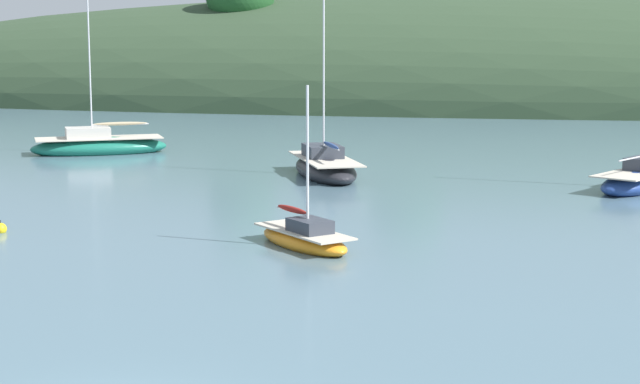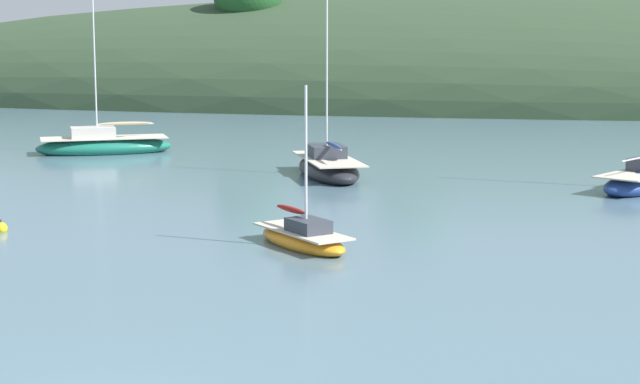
# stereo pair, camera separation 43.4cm
# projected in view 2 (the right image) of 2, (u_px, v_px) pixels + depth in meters

# --- Properties ---
(far_shoreline_hill) EXTENTS (150.00, 36.00, 25.43)m
(far_shoreline_hill) POSITION_uv_depth(u_px,v_px,m) (458.00, 102.00, 101.63)
(far_shoreline_hill) COLOR #2D422B
(far_shoreline_hill) RESTS_ON ground
(sailboat_black_sloop) EXTENTS (8.13, 6.03, 11.45)m
(sailboat_black_sloop) POSITION_uv_depth(u_px,v_px,m) (103.00, 145.00, 59.81)
(sailboat_black_sloop) COLOR #196B56
(sailboat_black_sloop) RESTS_ON ground
(sailboat_yellow_far) EXTENTS (5.35, 7.86, 9.18)m
(sailboat_yellow_far) POSITION_uv_depth(u_px,v_px,m) (328.00, 167.00, 50.26)
(sailboat_yellow_far) COLOR #232328
(sailboat_yellow_far) RESTS_ON ground
(sailboat_grey_yawl) EXTENTS (4.26, 4.28, 5.47)m
(sailboat_grey_yawl) POSITION_uv_depth(u_px,v_px,m) (303.00, 238.00, 33.73)
(sailboat_grey_yawl) COLOR orange
(sailboat_grey_yawl) RESTS_ON ground
(mooring_buoy_channel) EXTENTS (0.44, 0.44, 0.54)m
(mooring_buoy_channel) POSITION_uv_depth(u_px,v_px,m) (1.00, 228.00, 36.32)
(mooring_buoy_channel) COLOR yellow
(mooring_buoy_channel) RESTS_ON ground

